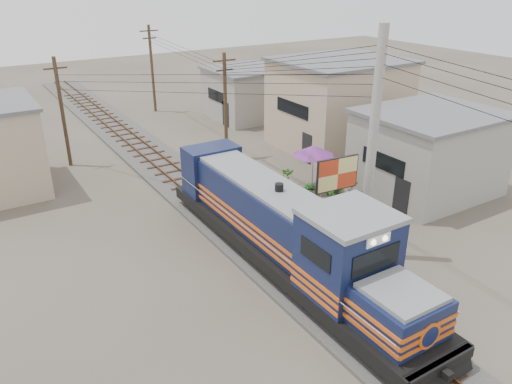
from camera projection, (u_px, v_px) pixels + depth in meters
ground at (292, 272)px, 21.25m from camera, size 120.00×120.00×0.00m
ballast at (192, 190)px, 28.98m from camera, size 3.60×70.00×0.16m
track at (192, 187)px, 28.91m from camera, size 1.15×70.00×0.12m
locomotive at (286, 231)px, 20.90m from camera, size 3.01×16.41×4.07m
utility_pole_main at (372, 150)px, 20.50m from camera, size 0.40×0.40×10.00m
wooden_pole_mid at (225, 104)px, 32.77m from camera, size 1.60×0.24×7.00m
wooden_pole_far at (152, 67)px, 43.68m from camera, size 1.60×0.24×7.50m
wooden_pole_left at (62, 111)px, 31.31m from camera, size 1.60×0.24×7.00m
power_lines at (194, 63)px, 24.68m from camera, size 9.65×19.00×3.30m
shophouse_front at (428, 152)px, 28.14m from camera, size 7.35×6.30×4.70m
shophouse_mid at (338, 103)px, 35.30m from camera, size 8.40×7.35×6.20m
shophouse_back at (248, 93)px, 42.74m from camera, size 6.30×6.30×4.20m
billboard at (337, 176)px, 24.17m from camera, size 2.32×0.34×3.58m
market_umbrella at (314, 151)px, 28.35m from camera, size 2.89×2.89×2.69m
vendor at (337, 190)px, 27.32m from camera, size 0.59×0.44×1.49m
plant_nursery at (323, 197)px, 27.12m from camera, size 3.35×3.36×1.13m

